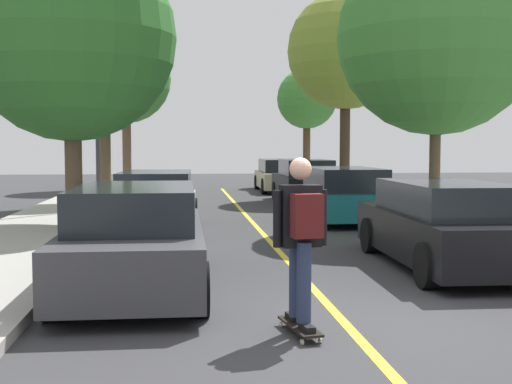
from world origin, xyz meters
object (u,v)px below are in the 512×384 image
at_px(parked_car_right_nearest, 445,225).
at_px(street_tree_left_far, 126,79).
at_px(street_tree_left_near, 104,85).
at_px(street_tree_right_nearest, 437,36).
at_px(skateboard, 300,326).
at_px(skateboarder, 301,231).
at_px(parked_car_right_near, 343,194).
at_px(street_tree_left_nearest, 71,37).
at_px(street_tree_right_near, 346,51).
at_px(parked_car_left_nearest, 136,239).
at_px(parked_car_right_far, 305,182).
at_px(parked_car_right_farthest, 281,175).
at_px(parked_car_left_near, 155,202).
at_px(fire_hydrant, 82,215).
at_px(streetlamp, 97,86).
at_px(street_tree_right_far, 307,99).

relative_size(parked_car_right_nearest, street_tree_left_far, 0.67).
distance_m(street_tree_left_near, street_tree_right_nearest, 10.53).
distance_m(skateboard, skateboarder, 1.00).
bearing_deg(parked_car_right_near, street_tree_right_nearest, -42.17).
height_order(street_tree_left_nearest, street_tree_right_near, street_tree_right_near).
relative_size(parked_car_left_nearest, parked_car_right_far, 1.03).
relative_size(parked_car_right_farthest, street_tree_right_near, 0.62).
height_order(parked_car_right_nearest, skateboard, parked_car_right_nearest).
relative_size(parked_car_left_nearest, parked_car_right_farthest, 1.00).
distance_m(parked_car_right_farthest, street_tree_left_near, 9.93).
bearing_deg(parked_car_left_near, parked_car_right_far, 55.73).
height_order(street_tree_right_near, skateboarder, street_tree_right_near).
xyz_separation_m(parked_car_right_farthest, skateboard, (-2.97, -21.65, -0.60)).
bearing_deg(skateboarder, street_tree_left_far, 98.82).
distance_m(parked_car_left_nearest, parked_car_right_near, 9.30).
xyz_separation_m(street_tree_left_nearest, street_tree_left_far, (0.00, 14.74, 0.53)).
relative_size(parked_car_right_farthest, fire_hydrant, 6.64).
relative_size(street_tree_left_far, street_tree_right_near, 0.91).
xyz_separation_m(parked_car_right_far, parked_car_right_farthest, (0.00, 5.73, -0.03)).
bearing_deg(street_tree_right_near, fire_hydrant, -129.34).
bearing_deg(streetlamp, street_tree_left_nearest, -91.15).
height_order(parked_car_right_farthest, street_tree_left_nearest, street_tree_left_nearest).
relative_size(street_tree_right_nearest, street_tree_right_near, 0.91).
relative_size(street_tree_right_nearest, streetlamp, 1.10).
bearing_deg(fire_hydrant, street_tree_right_near, 50.66).
relative_size(street_tree_left_near, skateboarder, 3.06).
relative_size(street_tree_left_nearest, street_tree_right_near, 0.89).
height_order(street_tree_right_near, street_tree_right_far, street_tree_right_near).
xyz_separation_m(street_tree_left_nearest, street_tree_left_near, (0.00, 6.14, -0.51)).
bearing_deg(parked_car_right_far, parked_car_right_farthest, 89.99).
distance_m(parked_car_right_far, street_tree_left_near, 7.40).
xyz_separation_m(parked_car_right_far, street_tree_right_far, (1.83, 9.51, 3.47)).
height_order(parked_car_right_nearest, parked_car_right_near, parked_car_right_near).
xyz_separation_m(parked_car_left_nearest, street_tree_right_near, (6.63, 15.28, 4.73)).
xyz_separation_m(parked_car_right_nearest, parked_car_right_farthest, (0.00, 18.11, 0.00)).
distance_m(street_tree_left_nearest, skateboard, 10.48).
relative_size(street_tree_left_far, skateboarder, 3.92).
bearing_deg(parked_car_right_nearest, parked_car_right_farthest, 90.00).
distance_m(parked_car_right_farthest, skateboarder, 21.88).
bearing_deg(skateboarder, street_tree_right_far, 79.34).
distance_m(parked_car_left_nearest, fire_hydrant, 5.57).
bearing_deg(fire_hydrant, parked_car_right_near, 22.41).
bearing_deg(street_tree_left_nearest, skateboarder, -67.55).
height_order(parked_car_right_far, parked_car_right_farthest, parked_car_right_far).
relative_size(parked_car_left_near, street_tree_left_nearest, 0.67).
distance_m(parked_car_left_nearest, parked_car_right_farthest, 19.81).
distance_m(parked_car_right_far, parked_car_right_farthest, 5.73).
distance_m(parked_car_right_farthest, street_tree_right_nearest, 13.60).
height_order(street_tree_right_nearest, skateboard, street_tree_right_nearest).
bearing_deg(parked_car_right_farthest, fire_hydrant, -114.46).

